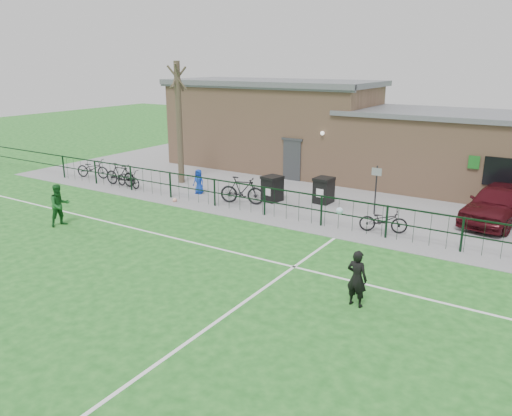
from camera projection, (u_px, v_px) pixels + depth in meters
The scene contains 21 objects.
ground at pixel (153, 302), 12.90m from camera, with size 90.00×90.00×0.00m, color #1B5E1D.
paving_strip at pixel (351, 191), 23.82m from camera, with size 34.00×13.00×0.02m, color gray.
pitch_line_touch at pixel (295, 223), 19.21m from camera, with size 28.00×0.10×0.01m, color white.
pitch_line_mid at pixel (239, 254), 16.14m from camera, with size 28.00×0.10×0.01m, color white.
pitch_line_perp at pixel (214, 323), 11.87m from camera, with size 0.10×16.00×0.01m, color white.
perimeter_fence at pixel (298, 207), 19.20m from camera, with size 28.00×0.10×1.20m, color black.
bare_tree at pixel (179, 124), 24.66m from camera, with size 0.30×0.30×6.00m, color #423628.
wheelie_bin_left at pixel (272, 190), 21.99m from camera, with size 0.69×0.78×1.04m, color black.
wheelie_bin_right at pixel (324, 191), 21.71m from camera, with size 0.69×0.78×1.04m, color black.
sign_post at pixel (376, 190), 19.96m from camera, with size 0.06×0.06×2.00m, color black.
car_maroon at pixel (498, 204), 19.00m from camera, with size 1.78×4.42×1.51m, color #440C13.
bicycle_a at pixel (93, 168), 26.39m from camera, with size 0.66×1.90×1.00m, color black.
bicycle_b at pixel (120, 175), 24.67m from camera, with size 0.53×1.87×1.12m, color black.
bicycle_c at pixel (128, 178), 24.42m from camera, with size 0.59×1.69×0.89m, color black.
bicycle_d at pixel (242, 190), 21.55m from camera, with size 0.56×1.99×1.19m, color black.
bicycle_e at pixel (383, 220), 18.00m from camera, with size 0.59×1.70×0.89m, color black.
spectator_child at pixel (199, 182), 23.21m from camera, with size 0.56×0.37×1.15m, color #1236AB.
goalkeeper_kick at pixel (356, 275), 12.64m from camera, with size 2.06×3.00×1.68m.
outfield_player at pixel (60, 205), 18.70m from camera, with size 0.78×0.60×1.60m, color #185520.
ball_ground at pixel (175, 200), 22.00m from camera, with size 0.19×0.19×0.19m, color white.
clubhouse at pixel (360, 136), 26.07m from camera, with size 24.25×5.40×4.96m.
Camera 1 is at (8.52, -8.41, 6.02)m, focal length 35.00 mm.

